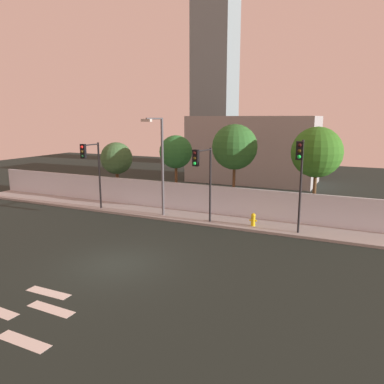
{
  "coord_description": "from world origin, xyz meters",
  "views": [
    {
      "loc": [
        9.49,
        -12.46,
        6.22
      ],
      "look_at": [
        0.55,
        6.5,
        2.07
      ],
      "focal_mm": 35.18,
      "sensor_mm": 36.0,
      "label": 1
    }
  ],
  "objects_px": {
    "roadside_tree_leftmost": "(117,158)",
    "roadside_tree_midright": "(235,147)",
    "roadside_tree_rightmost": "(317,152)",
    "traffic_light_center": "(202,169)",
    "traffic_light_right": "(300,167)",
    "traffic_light_left": "(91,162)",
    "roadside_tree_midleft": "(176,152)",
    "fire_hydrant": "(253,219)",
    "street_lamp_curbside": "(160,158)"
  },
  "relations": [
    {
      "from": "roadside_tree_leftmost",
      "to": "roadside_tree_midleft",
      "type": "height_order",
      "value": "roadside_tree_midleft"
    },
    {
      "from": "traffic_light_right",
      "to": "roadside_tree_rightmost",
      "type": "distance_m",
      "value": 3.78
    },
    {
      "from": "roadside_tree_leftmost",
      "to": "traffic_light_right",
      "type": "bearing_deg",
      "value": -14.91
    },
    {
      "from": "traffic_light_center",
      "to": "roadside_tree_midleft",
      "type": "relative_size",
      "value": 0.87
    },
    {
      "from": "roadside_tree_midright",
      "to": "traffic_light_right",
      "type": "bearing_deg",
      "value": -38.18
    },
    {
      "from": "roadside_tree_leftmost",
      "to": "fire_hydrant",
      "type": "bearing_deg",
      "value": -13.91
    },
    {
      "from": "traffic_light_left",
      "to": "roadside_tree_leftmost",
      "type": "relative_size",
      "value": 1.01
    },
    {
      "from": "roadside_tree_leftmost",
      "to": "traffic_light_center",
      "type": "bearing_deg",
      "value": -24.02
    },
    {
      "from": "traffic_light_center",
      "to": "roadside_tree_midright",
      "type": "height_order",
      "value": "roadside_tree_midright"
    },
    {
      "from": "roadside_tree_rightmost",
      "to": "fire_hydrant",
      "type": "bearing_deg",
      "value": -135.53
    },
    {
      "from": "traffic_light_left",
      "to": "fire_hydrant",
      "type": "height_order",
      "value": "traffic_light_left"
    },
    {
      "from": "street_lamp_curbside",
      "to": "fire_hydrant",
      "type": "xyz_separation_m",
      "value": [
        5.88,
        0.29,
        -3.25
      ]
    },
    {
      "from": "traffic_light_right",
      "to": "fire_hydrant",
      "type": "height_order",
      "value": "traffic_light_right"
    },
    {
      "from": "traffic_light_right",
      "to": "roadside_tree_leftmost",
      "type": "relative_size",
      "value": 1.12
    },
    {
      "from": "traffic_light_center",
      "to": "street_lamp_curbside",
      "type": "xyz_separation_m",
      "value": [
        -3.17,
        0.77,
        0.42
      ]
    },
    {
      "from": "roadside_tree_rightmost",
      "to": "roadside_tree_leftmost",
      "type": "bearing_deg",
      "value": 180.0
    },
    {
      "from": "fire_hydrant",
      "to": "roadside_tree_midright",
      "type": "height_order",
      "value": "roadside_tree_midright"
    },
    {
      "from": "traffic_light_right",
      "to": "roadside_tree_leftmost",
      "type": "bearing_deg",
      "value": 165.09
    },
    {
      "from": "traffic_light_center",
      "to": "roadside_tree_midright",
      "type": "relative_size",
      "value": 0.75
    },
    {
      "from": "traffic_light_left",
      "to": "roadside_tree_midleft",
      "type": "relative_size",
      "value": 0.88
    },
    {
      "from": "street_lamp_curbside",
      "to": "traffic_light_center",
      "type": "bearing_deg",
      "value": -13.7
    },
    {
      "from": "street_lamp_curbside",
      "to": "fire_hydrant",
      "type": "relative_size",
      "value": 8.17
    },
    {
      "from": "traffic_light_center",
      "to": "street_lamp_curbside",
      "type": "distance_m",
      "value": 3.29
    },
    {
      "from": "roadside_tree_leftmost",
      "to": "roadside_tree_midright",
      "type": "bearing_deg",
      "value": 0.0
    },
    {
      "from": "traffic_light_right",
      "to": "roadside_tree_leftmost",
      "type": "xyz_separation_m",
      "value": [
        -14.05,
        3.74,
        -0.55
      ]
    },
    {
      "from": "traffic_light_left",
      "to": "fire_hydrant",
      "type": "bearing_deg",
      "value": 5.83
    },
    {
      "from": "traffic_light_right",
      "to": "roadside_tree_midright",
      "type": "height_order",
      "value": "roadside_tree_midright"
    },
    {
      "from": "fire_hydrant",
      "to": "roadside_tree_rightmost",
      "type": "xyz_separation_m",
      "value": [
        2.89,
        2.84,
        3.67
      ]
    },
    {
      "from": "traffic_light_center",
      "to": "roadside_tree_midright",
      "type": "bearing_deg",
      "value": 82.15
    },
    {
      "from": "street_lamp_curbside",
      "to": "roadside_tree_midright",
      "type": "distance_m",
      "value": 4.88
    },
    {
      "from": "traffic_light_right",
      "to": "fire_hydrant",
      "type": "relative_size",
      "value": 6.67
    },
    {
      "from": "traffic_light_left",
      "to": "traffic_light_center",
      "type": "height_order",
      "value": "traffic_light_left"
    },
    {
      "from": "traffic_light_right",
      "to": "street_lamp_curbside",
      "type": "bearing_deg",
      "value": 175.86
    },
    {
      "from": "traffic_light_left",
      "to": "fire_hydrant",
      "type": "distance_m",
      "value": 11.04
    },
    {
      "from": "roadside_tree_midright",
      "to": "traffic_light_left",
      "type": "bearing_deg",
      "value": -155.05
    },
    {
      "from": "traffic_light_right",
      "to": "roadside_tree_rightmost",
      "type": "bearing_deg",
      "value": 85.33
    },
    {
      "from": "traffic_light_right",
      "to": "roadside_tree_midleft",
      "type": "xyz_separation_m",
      "value": [
        -9.01,
        3.74,
        0.12
      ]
    },
    {
      "from": "roadside_tree_leftmost",
      "to": "roadside_tree_midright",
      "type": "height_order",
      "value": "roadside_tree_midright"
    },
    {
      "from": "roadside_tree_leftmost",
      "to": "roadside_tree_rightmost",
      "type": "height_order",
      "value": "roadside_tree_rightmost"
    },
    {
      "from": "roadside_tree_leftmost",
      "to": "roadside_tree_midleft",
      "type": "distance_m",
      "value": 5.08
    },
    {
      "from": "fire_hydrant",
      "to": "roadside_tree_midleft",
      "type": "height_order",
      "value": "roadside_tree_midleft"
    },
    {
      "from": "roadside_tree_midleft",
      "to": "traffic_light_left",
      "type": "bearing_deg",
      "value": -136.8
    },
    {
      "from": "fire_hydrant",
      "to": "roadside_tree_leftmost",
      "type": "height_order",
      "value": "roadside_tree_leftmost"
    },
    {
      "from": "roadside_tree_midright",
      "to": "roadside_tree_leftmost",
      "type": "bearing_deg",
      "value": -180.0
    },
    {
      "from": "traffic_light_right",
      "to": "roadside_tree_leftmost",
      "type": "height_order",
      "value": "traffic_light_right"
    },
    {
      "from": "fire_hydrant",
      "to": "roadside_tree_midleft",
      "type": "xyz_separation_m",
      "value": [
        -6.43,
        2.84,
        3.33
      ]
    },
    {
      "from": "traffic_light_right",
      "to": "roadside_tree_rightmost",
      "type": "relative_size",
      "value": 0.87
    },
    {
      "from": "traffic_light_left",
      "to": "street_lamp_curbside",
      "type": "distance_m",
      "value": 4.8
    },
    {
      "from": "street_lamp_curbside",
      "to": "roadside_tree_leftmost",
      "type": "distance_m",
      "value": 6.43
    },
    {
      "from": "traffic_light_left",
      "to": "traffic_light_center",
      "type": "relative_size",
      "value": 1.02
    }
  ]
}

